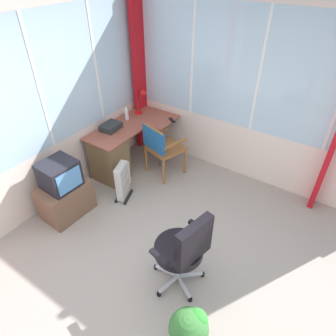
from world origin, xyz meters
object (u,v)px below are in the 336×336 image
desk (112,154)px  desk_lamp (143,98)px  space_heater (123,180)px  spray_bottle (126,113)px  wooden_armchair (159,145)px  office_chair (184,248)px  tv_on_stand (64,192)px  paper_tray (111,127)px  potted_plant (190,328)px  tv_remote (172,120)px

desk → desk_lamp: size_ratio=3.72×
desk_lamp → space_heater: desk_lamp is taller
desk_lamp → space_heater: size_ratio=0.68×
space_heater → spray_bottle: bearing=35.1°
desk_lamp → wooden_armchair: bearing=-126.5°
spray_bottle → office_chair: bearing=-127.8°
office_chair → tv_on_stand: (0.06, 1.88, -0.23)m
desk_lamp → spray_bottle: desk_lamp is taller
paper_tray → potted_plant: size_ratio=0.65×
spray_bottle → potted_plant: size_ratio=0.47×
desk_lamp → office_chair: desk_lamp is taller
desk_lamp → wooden_armchair: size_ratio=0.44×
wooden_armchair → office_chair: bearing=-137.7°
wooden_armchair → desk: bearing=123.9°
paper_tray → office_chair: 2.37m
spray_bottle → wooden_armchair: 0.79m
paper_tray → office_chair: bearing=-120.5°
spray_bottle → space_heater: 1.17m
desk → tv_remote: (0.91, -0.50, 0.34)m
space_heater → potted_plant: size_ratio=1.24×
desk_lamp → tv_remote: 0.61m
tv_remote → paper_tray: (-0.75, 0.62, 0.03)m
space_heater → paper_tray: bearing=51.7°
desk_lamp → spray_bottle: bearing=167.8°
wooden_armchair → paper_tray: bearing=108.9°
tv_remote → office_chair: size_ratio=0.15×
wooden_armchair → office_chair: 1.96m
spray_bottle → potted_plant: 3.24m
desk → space_heater: 0.56m
desk → space_heater: bearing=-122.8°
paper_tray → tv_on_stand: 1.22m
office_chair → tv_on_stand: size_ratio=1.21×
spray_bottle → tv_on_stand: 1.61m
paper_tray → wooden_armchair: 0.79m
tv_remote → desk_lamp: bearing=121.7°
space_heater → office_chair: bearing=-117.0°
desk_lamp → wooden_armchair: (-0.49, -0.66, -0.41)m
desk → potted_plant: 2.75m
desk_lamp → office_chair: (-1.94, -1.98, -0.38)m
tv_remote → wooden_armchair: 0.54m
desk_lamp → space_heater: 1.47m
wooden_armchair → tv_on_stand: bearing=158.1°
tv_on_stand → space_heater: size_ratio=1.47×
tv_remote → spray_bottle: size_ratio=0.69×
desk_lamp → space_heater: (-1.20, -0.52, -0.69)m
office_chair → tv_remote: bearing=36.1°
spray_bottle → space_heater: bearing=-144.9°
tv_remote → paper_tray: size_ratio=0.50×
desk → spray_bottle: spray_bottle is taller
desk_lamp → potted_plant: desk_lamp is taller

